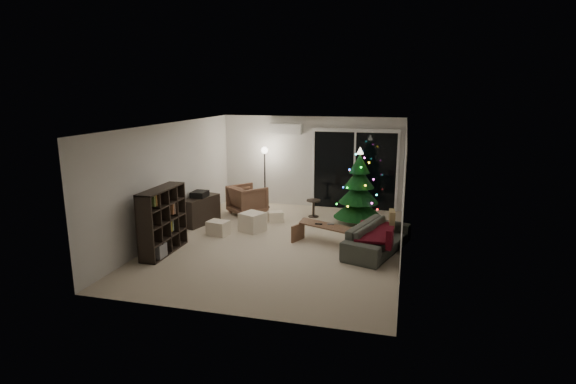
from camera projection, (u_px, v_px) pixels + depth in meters
The scene contains 18 objects.
room at pixel (315, 183), 10.69m from camera, with size 6.50×7.51×2.60m.
bookshelf at pixel (155, 220), 8.92m from camera, with size 0.34×1.32×1.32m, color black, non-canonical shape.
media_cabinet at pixel (200, 210), 10.91m from camera, with size 0.40×1.07×0.67m, color black.
stereo at pixel (200, 194), 10.82m from camera, with size 0.34×0.40×0.14m, color black.
armchair at pixel (247, 200), 11.76m from camera, with size 0.82×0.84×0.77m, color brown.
ottoman at pixel (252, 222), 10.37m from camera, with size 0.48×0.48×0.43m, color silver.
cardboard_box_a at pixel (218, 228), 10.10m from camera, with size 0.45×0.34×0.32m, color beige.
cardboard_box_b at pixel (276, 217), 11.14m from camera, with size 0.36×0.27×0.25m, color beige.
side_table at pixel (313, 208), 11.52m from camera, with size 0.36×0.36×0.45m, color black.
floor_lamp at pixel (265, 179), 12.31m from camera, with size 0.26×0.26×1.62m, color black.
sofa at pixel (378, 238), 9.04m from camera, with size 1.94×0.76×0.57m, color #4D5349.
sofa_throw at pixel (373, 231), 9.03m from camera, with size 0.61×1.40×0.05m, color #590C1A.
cushion_a at pixel (392, 219), 9.54m from camera, with size 0.11×0.37×0.37m, color tan.
cushion_b at pixel (390, 238), 8.31m from camera, with size 0.11×0.37×0.37m, color #590C1A.
coffee_table at pixel (325, 234), 9.55m from camera, with size 1.26×0.44×0.40m, color brown, non-canonical shape.
remote_a at pixel (319, 224), 9.54m from camera, with size 0.16×0.05×0.02m, color black.
remote_b at pixel (331, 224), 9.53m from camera, with size 0.15×0.04×0.02m, color slate.
christmas_tree at pixel (359, 187), 10.63m from camera, with size 1.18×1.18×1.90m, color #0B360C.
Camera 1 is at (2.45, -8.81, 3.19)m, focal length 28.00 mm.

